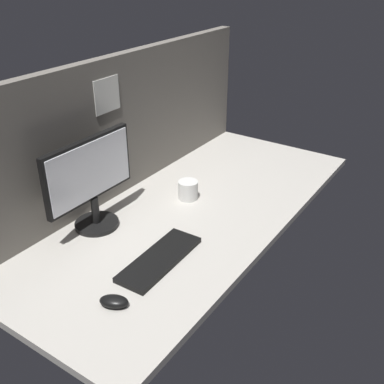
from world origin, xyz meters
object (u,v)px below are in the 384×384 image
monitor (91,179)px  mouse (114,301)px  keyboard (160,259)px  mug_ceramic_white (188,190)px

monitor → mouse: (-31.43, -39.00, -19.43)cm
monitor → keyboard: (-4.67, -36.84, -20.13)cm
monitor → mug_ceramic_white: size_ratio=4.87×
keyboard → mug_ceramic_white: (44.95, 18.21, 3.26)cm
keyboard → mouse: bearing=-177.1°
monitor → keyboard: bearing=-97.2°
keyboard → mouse: size_ratio=3.85×
monitor → mug_ceramic_white: monitor is taller
monitor → keyboard: 42.24cm
keyboard → mug_ceramic_white: mug_ceramic_white is taller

